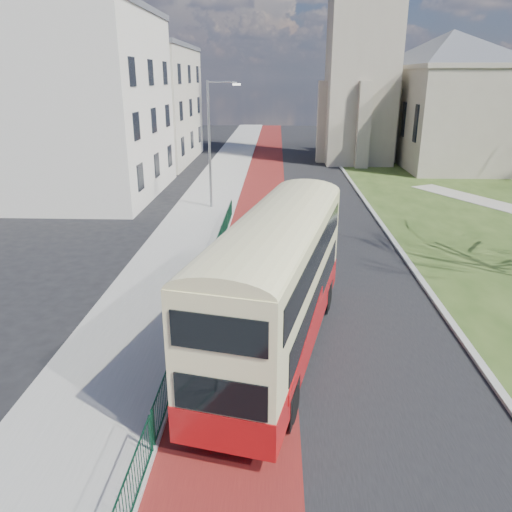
{
  "coord_description": "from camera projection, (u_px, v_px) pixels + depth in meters",
  "views": [
    {
      "loc": [
        -0.17,
        -14.42,
        8.24
      ],
      "look_at": [
        -0.89,
        3.02,
        2.0
      ],
      "focal_mm": 35.0,
      "sensor_mm": 36.0,
      "label": 1
    }
  ],
  "objects": [
    {
      "name": "bus_lane",
      "position": [
        261.0,
        202.0,
        35.2
      ],
      "size": [
        3.4,
        120.0,
        0.01
      ],
      "primitive_type": "cube",
      "color": "#591414",
      "rests_on": "ground"
    },
    {
      "name": "kerb_west",
      "position": [
        236.0,
        201.0,
        35.25
      ],
      "size": [
        0.25,
        120.0,
        0.13
      ],
      "primitive_type": "cube",
      "color": "#999993",
      "rests_on": "ground"
    },
    {
      "name": "pavement_west",
      "position": [
        208.0,
        200.0,
        35.32
      ],
      "size": [
        4.0,
        120.0,
        0.12
      ],
      "primitive_type": "cube",
      "color": "gray",
      "rests_on": "ground"
    },
    {
      "name": "road_carriageway",
      "position": [
        300.0,
        202.0,
        35.09
      ],
      "size": [
        9.0,
        120.0,
        0.01
      ],
      "primitive_type": "cube",
      "color": "black",
      "rests_on": "ground"
    },
    {
      "name": "gothic_church",
      "position": [
        413.0,
        23.0,
        47.18
      ],
      "size": [
        16.38,
        18.0,
        40.0
      ],
      "color": "gray",
      "rests_on": "ground"
    },
    {
      "name": "pedestrian_railing",
      "position": [
        206.0,
        281.0,
        20.03
      ],
      "size": [
        0.07,
        24.0,
        1.12
      ],
      "color": "#0C3825",
      "rests_on": "ground"
    },
    {
      "name": "streetlamp",
      "position": [
        212.0,
        138.0,
        31.89
      ],
      "size": [
        2.13,
        0.18,
        8.0
      ],
      "color": "gray",
      "rests_on": "pavement_west"
    },
    {
      "name": "bus",
      "position": [
        277.0,
        279.0,
        15.06
      ],
      "size": [
        4.75,
        10.83,
        4.41
      ],
      "rotation": [
        0.0,
        0.0,
        -0.23
      ],
      "color": "#9E0E10",
      "rests_on": "ground"
    },
    {
      "name": "ground",
      "position": [
        279.0,
        345.0,
        16.34
      ],
      "size": [
        160.0,
        160.0,
        0.0
      ],
      "primitive_type": "plane",
      "color": "black",
      "rests_on": "ground"
    },
    {
      "name": "kerb_east",
      "position": [
        361.0,
        196.0,
        36.78
      ],
      "size": [
        0.25,
        80.0,
        0.13
      ],
      "primitive_type": "cube",
      "color": "#999993",
      "rests_on": "ground"
    },
    {
      "name": "street_block_far",
      "position": [
        141.0,
        104.0,
        50.69
      ],
      "size": [
        10.3,
        16.3,
        11.5
      ],
      "color": "beige",
      "rests_on": "ground"
    },
    {
      "name": "street_block_near",
      "position": [
        83.0,
        104.0,
        35.38
      ],
      "size": [
        10.3,
        14.3,
        13.0
      ],
      "color": "silver",
      "rests_on": "ground"
    }
  ]
}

